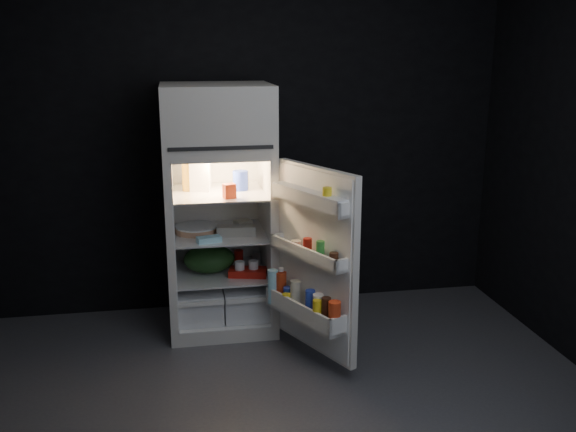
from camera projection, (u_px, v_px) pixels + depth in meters
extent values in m
cube|color=#4B4B50|center=(282.00, 415.00, 3.65)|extent=(4.00, 3.40, 0.00)
cube|color=black|center=(244.00, 138.00, 4.92)|extent=(4.00, 0.00, 2.70)
cube|color=black|center=(390.00, 315.00, 1.68)|extent=(4.00, 0.00, 2.70)
cube|color=silver|center=(222.00, 317.00, 4.83)|extent=(0.76, 0.70, 0.10)
cube|color=silver|center=(170.00, 237.00, 4.60)|extent=(0.05, 0.70, 1.20)
cube|color=silver|center=(268.00, 232.00, 4.72)|extent=(0.05, 0.70, 1.20)
cube|color=white|center=(217.00, 223.00, 4.97)|extent=(0.66, 0.05, 1.20)
cube|color=silver|center=(217.00, 149.00, 4.50)|extent=(0.76, 0.70, 0.06)
cube|color=silver|center=(216.00, 115.00, 4.44)|extent=(0.76, 0.70, 0.42)
cube|color=black|center=(221.00, 148.00, 4.15)|extent=(0.68, 0.01, 0.02)
cube|color=white|center=(175.00, 238.00, 4.58)|extent=(0.01, 0.65, 1.20)
cube|color=white|center=(265.00, 234.00, 4.69)|extent=(0.01, 0.65, 1.20)
cube|color=white|center=(218.00, 154.00, 4.49)|extent=(0.66, 0.65, 0.01)
cube|color=white|center=(222.00, 312.00, 4.79)|extent=(0.66, 0.65, 0.01)
cube|color=white|center=(219.00, 193.00, 4.56)|extent=(0.65, 0.63, 0.01)
cube|color=white|center=(220.00, 233.00, 4.63)|extent=(0.65, 0.63, 0.01)
cube|color=white|center=(221.00, 272.00, 4.71)|extent=(0.65, 0.63, 0.01)
cube|color=white|center=(199.00, 298.00, 4.75)|extent=(0.32, 0.59, 0.22)
cube|color=white|center=(244.00, 295.00, 4.81)|extent=(0.32, 0.59, 0.22)
cube|color=white|center=(201.00, 304.00, 4.42)|extent=(0.32, 0.02, 0.03)
cube|color=white|center=(249.00, 300.00, 4.48)|extent=(0.32, 0.02, 0.03)
cube|color=#FFE5B2|center=(218.00, 159.00, 4.44)|extent=(0.14, 0.14, 0.02)
cube|color=silver|center=(317.00, 260.00, 4.11)|extent=(0.38, 0.71, 1.22)
cube|color=white|center=(313.00, 261.00, 4.10)|extent=(0.32, 0.65, 1.18)
cube|color=white|center=(308.00, 206.00, 3.98)|extent=(0.38, 0.65, 0.02)
cube|color=white|center=(304.00, 201.00, 3.95)|extent=(0.31, 0.62, 0.10)
cube|color=white|center=(343.00, 211.00, 3.71)|extent=(0.09, 0.06, 0.10)
cube|color=white|center=(278.00, 191.00, 4.23)|extent=(0.09, 0.06, 0.10)
cube|color=white|center=(307.00, 257.00, 4.06)|extent=(0.39, 0.66, 0.02)
cube|color=white|center=(302.00, 253.00, 4.03)|extent=(0.31, 0.62, 0.09)
cube|color=white|center=(341.00, 266.00, 3.79)|extent=(0.10, 0.06, 0.09)
cube|color=white|center=(277.00, 240.00, 4.31)|extent=(0.10, 0.06, 0.09)
cube|color=white|center=(304.00, 317.00, 4.15)|extent=(0.42, 0.67, 0.02)
cube|color=white|center=(297.00, 312.00, 4.11)|extent=(0.31, 0.62, 0.13)
cube|color=white|center=(337.00, 327.00, 3.88)|extent=(0.13, 0.08, 0.13)
cube|color=white|center=(275.00, 294.00, 4.40)|extent=(0.13, 0.08, 0.13)
cube|color=white|center=(308.00, 192.00, 3.95)|extent=(0.37, 0.63, 0.02)
cylinder|color=yellow|center=(327.00, 199.00, 3.82)|extent=(0.07, 0.07, 0.14)
cylinder|color=silver|center=(312.00, 199.00, 3.93)|extent=(0.08, 0.08, 0.08)
cylinder|color=#32180E|center=(334.00, 260.00, 3.84)|extent=(0.07, 0.07, 0.09)
cylinder|color=#338C33|center=(320.00, 251.00, 3.94)|extent=(0.07, 0.07, 0.13)
cylinder|color=#B3190F|center=(307.00, 247.00, 4.04)|extent=(0.07, 0.07, 0.12)
cylinder|color=beige|center=(296.00, 246.00, 4.14)|extent=(0.08, 0.08, 0.07)
cylinder|color=red|center=(334.00, 317.00, 3.89)|extent=(0.10, 0.10, 0.20)
cylinder|color=#32180E|center=(326.00, 313.00, 3.95)|extent=(0.08, 0.08, 0.20)
cylinder|color=white|center=(318.00, 309.00, 4.02)|extent=(0.09, 0.09, 0.19)
cylinder|color=#2139B3|center=(310.00, 305.00, 4.08)|extent=(0.09, 0.09, 0.19)
cylinder|color=beige|center=(295.00, 296.00, 4.20)|extent=(0.09, 0.09, 0.21)
cylinder|color=#2139B3|center=(288.00, 297.00, 4.27)|extent=(0.09, 0.09, 0.14)
cylinder|color=red|center=(281.00, 288.00, 4.33)|extent=(0.10, 0.10, 0.22)
cylinder|color=yellow|center=(317.00, 314.00, 3.96)|extent=(0.07, 0.07, 0.18)
cylinder|color=yellow|center=(287.00, 302.00, 4.22)|extent=(0.08, 0.08, 0.12)
cylinder|color=#9BDBF0|center=(273.00, 286.00, 4.33)|extent=(0.10, 0.10, 0.23)
cylinder|color=white|center=(281.00, 270.00, 4.29)|extent=(0.05, 0.05, 0.02)
cube|color=white|center=(200.00, 174.00, 4.58)|extent=(0.16, 0.16, 0.24)
cylinder|color=#2139B3|center=(240.00, 180.00, 4.60)|extent=(0.14, 0.14, 0.14)
cylinder|color=#32180E|center=(242.00, 180.00, 4.63)|extent=(0.11, 0.11, 0.13)
cylinder|color=gold|center=(188.00, 176.00, 4.57)|extent=(0.09, 0.09, 0.22)
cube|color=red|center=(229.00, 191.00, 4.36)|extent=(0.10, 0.08, 0.10)
cube|color=gray|center=(236.00, 231.00, 4.55)|extent=(0.29, 0.14, 0.07)
cylinder|color=tan|center=(197.00, 230.00, 4.63)|extent=(0.38, 0.38, 0.04)
cube|color=#9BDBF0|center=(209.00, 239.00, 4.40)|extent=(0.18, 0.12, 0.04)
cube|color=beige|center=(243.00, 223.00, 4.77)|extent=(0.14, 0.13, 0.05)
ellipsoid|color=#193815|center=(209.00, 259.00, 4.69)|extent=(0.47, 0.44, 0.20)
cube|color=#B3190F|center=(248.00, 272.00, 4.62)|extent=(0.30, 0.20, 0.05)
cylinder|color=#B3190F|center=(239.00, 256.00, 4.92)|extent=(0.09, 0.09, 0.09)
cylinder|color=#BABBBF|center=(257.00, 258.00, 4.88)|extent=(0.07, 0.07, 0.09)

